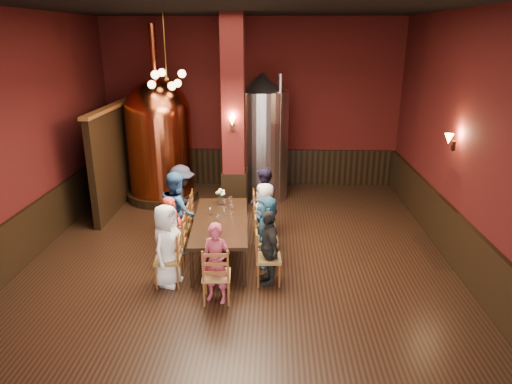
{
  "coord_description": "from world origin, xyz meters",
  "views": [
    {
      "loc": [
        0.62,
        -7.48,
        4.04
      ],
      "look_at": [
        0.31,
        0.2,
        1.38
      ],
      "focal_mm": 32.0,
      "sensor_mm": 36.0,
      "label": 1
    }
  ],
  "objects_px": {
    "person_2": "(177,212)",
    "steel_vessel": "(262,137)",
    "person_0": "(167,245)",
    "person_1": "(173,232)",
    "dining_table": "(221,223)",
    "copper_kettle": "(159,139)",
    "rose_vase": "(221,194)"
  },
  "relations": [
    {
      "from": "person_0",
      "to": "dining_table",
      "type": "bearing_deg",
      "value": -19.68
    },
    {
      "from": "dining_table",
      "to": "copper_kettle",
      "type": "height_order",
      "value": "copper_kettle"
    },
    {
      "from": "dining_table",
      "to": "rose_vase",
      "type": "relative_size",
      "value": 7.35
    },
    {
      "from": "person_1",
      "to": "steel_vessel",
      "type": "xyz_separation_m",
      "value": [
        1.51,
        3.83,
        0.93
      ]
    },
    {
      "from": "person_1",
      "to": "steel_vessel",
      "type": "distance_m",
      "value": 4.22
    },
    {
      "from": "person_2",
      "to": "rose_vase",
      "type": "xyz_separation_m",
      "value": [
        0.78,
        0.55,
        0.17
      ]
    },
    {
      "from": "copper_kettle",
      "to": "steel_vessel",
      "type": "distance_m",
      "value": 2.58
    },
    {
      "from": "dining_table",
      "to": "person_0",
      "type": "height_order",
      "value": "person_0"
    },
    {
      "from": "person_1",
      "to": "dining_table",
      "type": "bearing_deg",
      "value": -47.3
    },
    {
      "from": "person_0",
      "to": "person_1",
      "type": "distance_m",
      "value": 0.67
    },
    {
      "from": "dining_table",
      "to": "copper_kettle",
      "type": "relative_size",
      "value": 0.57
    },
    {
      "from": "dining_table",
      "to": "person_2",
      "type": "relative_size",
      "value": 1.55
    },
    {
      "from": "person_2",
      "to": "person_1",
      "type": "bearing_deg",
      "value": 159.43
    },
    {
      "from": "copper_kettle",
      "to": "steel_vessel",
      "type": "relative_size",
      "value": 1.35
    },
    {
      "from": "person_0",
      "to": "person_1",
      "type": "bearing_deg",
      "value": 20.68
    },
    {
      "from": "person_2",
      "to": "copper_kettle",
      "type": "distance_m",
      "value": 3.24
    },
    {
      "from": "steel_vessel",
      "to": "rose_vase",
      "type": "distance_m",
      "value": 2.81
    },
    {
      "from": "person_0",
      "to": "person_2",
      "type": "xyz_separation_m",
      "value": [
        -0.09,
        1.33,
        0.08
      ]
    },
    {
      "from": "person_2",
      "to": "steel_vessel",
      "type": "bearing_deg",
      "value": -50.54
    },
    {
      "from": "copper_kettle",
      "to": "rose_vase",
      "type": "relative_size",
      "value": 12.82
    },
    {
      "from": "dining_table",
      "to": "steel_vessel",
      "type": "distance_m",
      "value": 3.63
    },
    {
      "from": "dining_table",
      "to": "person_0",
      "type": "bearing_deg",
      "value": -130.36
    },
    {
      "from": "person_1",
      "to": "copper_kettle",
      "type": "bearing_deg",
      "value": 33.92
    },
    {
      "from": "steel_vessel",
      "to": "person_1",
      "type": "bearing_deg",
      "value": -111.47
    },
    {
      "from": "person_1",
      "to": "rose_vase",
      "type": "relative_size",
      "value": 3.96
    },
    {
      "from": "person_2",
      "to": "steel_vessel",
      "type": "height_order",
      "value": "steel_vessel"
    },
    {
      "from": "rose_vase",
      "to": "copper_kettle",
      "type": "bearing_deg",
      "value": 126.6
    },
    {
      "from": "person_0",
      "to": "copper_kettle",
      "type": "height_order",
      "value": "copper_kettle"
    },
    {
      "from": "steel_vessel",
      "to": "dining_table",
      "type": "bearing_deg",
      "value": -101.19
    },
    {
      "from": "person_0",
      "to": "rose_vase",
      "type": "xyz_separation_m",
      "value": [
        0.69,
        1.87,
        0.25
      ]
    },
    {
      "from": "person_0",
      "to": "copper_kettle",
      "type": "xyz_separation_m",
      "value": [
        -1.11,
        4.31,
        0.85
      ]
    },
    {
      "from": "person_2",
      "to": "rose_vase",
      "type": "bearing_deg",
      "value": -79.53
    }
  ]
}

